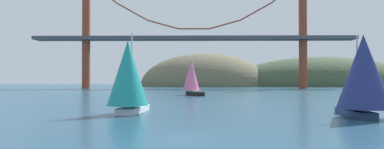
# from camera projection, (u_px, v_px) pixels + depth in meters

# --- Properties ---
(ground_plane) EXTENTS (360.00, 360.00, 0.00)m
(ground_plane) POSITION_uv_depth(u_px,v_px,m) (182.00, 139.00, 18.83)
(ground_plane) COLOR navy
(headland_right) EXTENTS (89.20, 44.00, 27.58)m
(headland_right) POSITION_uv_depth(u_px,v_px,m) (321.00, 86.00, 152.98)
(headland_right) COLOR #425138
(headland_right) RESTS_ON ground_plane
(headland_center) EXTENTS (61.36, 44.00, 31.01)m
(headland_center) POSITION_uv_depth(u_px,v_px,m) (205.00, 86.00, 153.74)
(headland_center) COLOR #6B664C
(headland_center) RESTS_ON ground_plane
(suspension_bridge) EXTENTS (112.57, 6.00, 39.54)m
(suspension_bridge) POSITION_uv_depth(u_px,v_px,m) (194.00, 36.00, 114.05)
(suspension_bridge) COLOR brown
(suspension_bridge) RESTS_ON ground_plane
(sailboat_navy_sail) EXTENTS (4.76, 7.29, 7.50)m
(sailboat_navy_sail) POSITION_uv_depth(u_px,v_px,m) (363.00, 73.00, 28.44)
(sailboat_navy_sail) COLOR navy
(sailboat_navy_sail) RESTS_ON ground_plane
(sailboat_teal_sail) EXTENTS (4.34, 7.29, 8.20)m
(sailboat_teal_sail) POSITION_uv_depth(u_px,v_px,m) (128.00, 75.00, 31.84)
(sailboat_teal_sail) COLOR white
(sailboat_teal_sail) RESTS_ON ground_plane
(sailboat_pink_spinnaker) EXTENTS (5.07, 6.80, 7.75)m
(sailboat_pink_spinnaker) POSITION_uv_depth(u_px,v_px,m) (192.00, 76.00, 68.11)
(sailboat_pink_spinnaker) COLOR black
(sailboat_pink_spinnaker) RESTS_ON ground_plane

